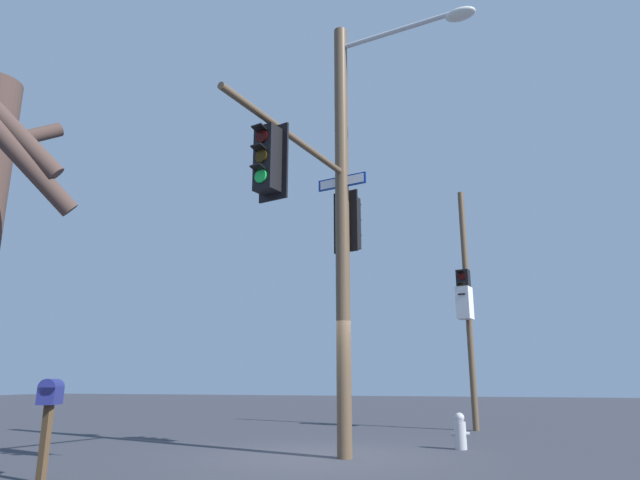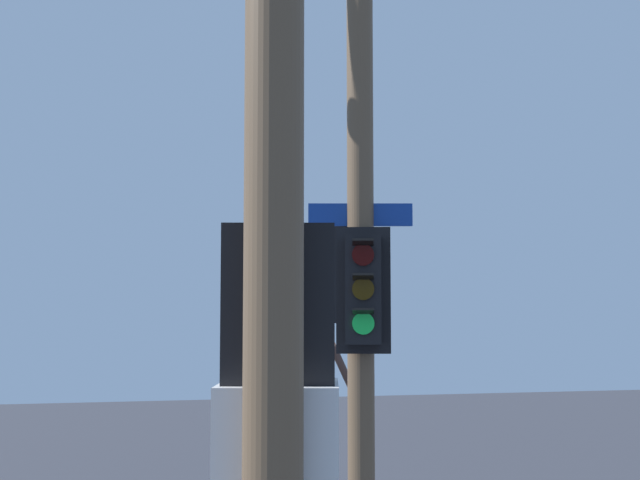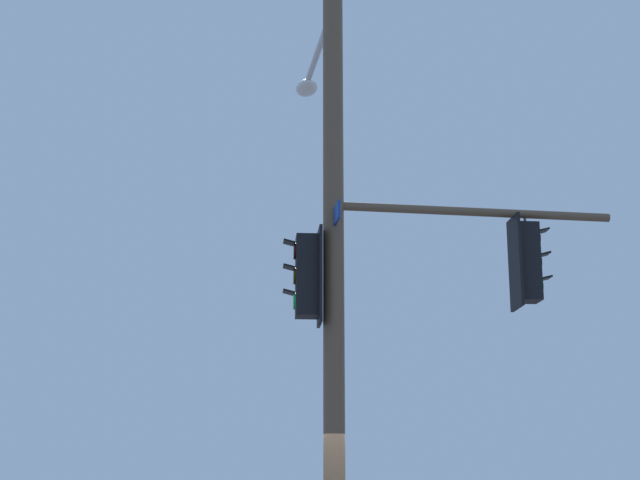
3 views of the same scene
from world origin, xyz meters
name	(u,v)px [view 2 (image 2 of 3)]	position (x,y,z in m)	size (l,w,h in m)	color
main_signal_pole_assembly	(346,267)	(0.51, -0.52, 4.83)	(3.89, 4.57, 8.93)	brown
bare_tree_behind_pole	(304,440)	(-0.74, -7.35, 2.06)	(1.97, 1.95, 3.90)	#4B3731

